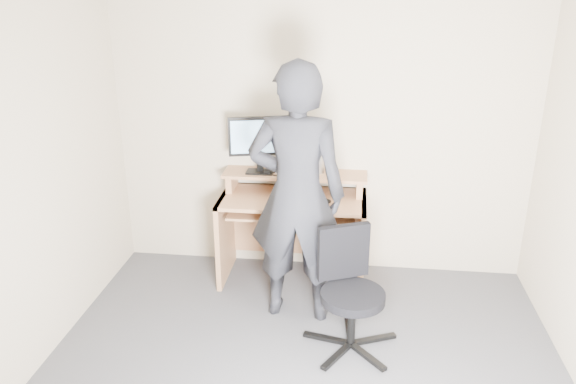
% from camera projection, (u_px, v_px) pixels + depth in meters
% --- Properties ---
extents(back_wall, '(3.50, 0.02, 2.50)m').
position_uv_depth(back_wall, '(321.00, 130.00, 4.68)').
color(back_wall, '#BAAD94').
rests_on(back_wall, ground).
extents(desk, '(1.20, 0.60, 0.91)m').
position_uv_depth(desk, '(294.00, 216.00, 4.75)').
color(desk, tan).
rests_on(desk, ground).
extents(monitor, '(0.50, 0.16, 0.48)m').
position_uv_depth(monitor, '(259.00, 140.00, 4.59)').
color(monitor, black).
rests_on(monitor, desk).
extents(external_drive, '(0.08, 0.14, 0.20)m').
position_uv_depth(external_drive, '(301.00, 161.00, 4.66)').
color(external_drive, black).
rests_on(external_drive, desk).
extents(travel_mug, '(0.09, 0.09, 0.17)m').
position_uv_depth(travel_mug, '(320.00, 163.00, 4.66)').
color(travel_mug, '#B0B1B5').
rests_on(travel_mug, desk).
extents(smartphone, '(0.08, 0.13, 0.01)m').
position_uv_depth(smartphone, '(333.00, 174.00, 4.64)').
color(smartphone, black).
rests_on(smartphone, desk).
extents(charger, '(0.05, 0.04, 0.03)m').
position_uv_depth(charger, '(268.00, 172.00, 4.64)').
color(charger, black).
rests_on(charger, desk).
extents(headphones, '(0.19, 0.19, 0.06)m').
position_uv_depth(headphones, '(282.00, 170.00, 4.73)').
color(headphones, silver).
rests_on(headphones, desk).
extents(keyboard, '(0.46, 0.18, 0.03)m').
position_uv_depth(keyboard, '(297.00, 211.00, 4.54)').
color(keyboard, black).
rests_on(keyboard, desk).
extents(mouse, '(0.11, 0.08, 0.04)m').
position_uv_depth(mouse, '(325.00, 201.00, 4.47)').
color(mouse, black).
rests_on(mouse, desk).
extents(office_chair, '(0.67, 0.65, 0.84)m').
position_uv_depth(office_chair, '(349.00, 286.00, 3.85)').
color(office_chair, black).
rests_on(office_chair, ground).
extents(person, '(0.73, 0.49, 1.95)m').
position_uv_depth(person, '(297.00, 195.00, 4.04)').
color(person, black).
rests_on(person, ground).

